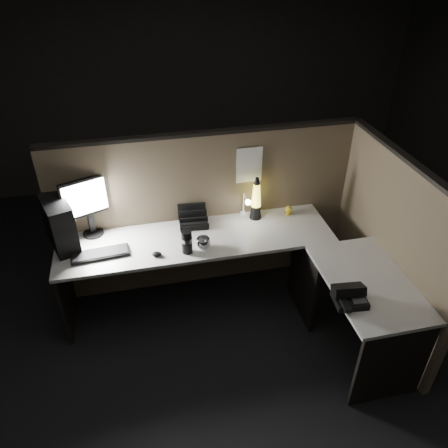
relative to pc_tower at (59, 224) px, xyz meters
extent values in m
plane|color=black|center=(1.22, -0.73, -0.94)|extent=(6.00, 6.00, 0.00)
plane|color=#282623|center=(1.22, 2.27, 0.41)|extent=(6.00, 0.00, 6.00)
cube|color=brown|center=(1.22, 0.20, -0.19)|extent=(2.66, 0.06, 1.50)
cube|color=brown|center=(2.55, -0.63, -0.19)|extent=(0.06, 1.66, 1.50)
cube|color=beige|center=(1.07, -0.13, -0.22)|extent=(2.30, 0.60, 0.03)
cube|color=beige|center=(2.22, -0.93, -0.22)|extent=(0.60, 1.00, 0.03)
cube|color=black|center=(-0.06, -0.13, -0.59)|extent=(0.03, 0.55, 0.70)
cube|color=black|center=(2.22, -1.41, -0.59)|extent=(0.55, 0.03, 0.70)
cube|color=black|center=(1.94, -0.43, -0.59)|extent=(0.03, 0.55, 0.70)
cube|color=black|center=(0.00, 0.00, 0.00)|extent=(0.30, 0.43, 0.42)
cylinder|color=black|center=(0.23, 0.11, -0.20)|extent=(0.17, 0.17, 0.01)
cube|color=black|center=(0.23, 0.13, -0.10)|extent=(0.06, 0.05, 0.19)
cube|color=black|center=(0.23, 0.12, 0.15)|extent=(0.39, 0.18, 0.33)
cube|color=white|center=(0.23, 0.10, 0.15)|extent=(0.33, 0.14, 0.28)
cube|color=black|center=(0.29, -0.20, -0.20)|extent=(0.46, 0.19, 0.02)
ellipsoid|color=black|center=(0.72, -0.30, -0.19)|extent=(0.09, 0.08, 0.03)
cube|color=silver|center=(1.54, 0.11, -0.19)|extent=(0.04, 0.05, 0.03)
cylinder|color=silver|center=(1.54, 0.11, -0.08)|extent=(0.01, 0.01, 0.20)
cylinder|color=silver|center=(1.54, 0.05, 0.02)|extent=(0.01, 0.13, 0.01)
sphere|color=white|center=(1.54, -0.03, 0.02)|extent=(0.05, 0.05, 0.05)
cube|color=black|center=(1.08, 0.08, -0.18)|extent=(0.26, 0.23, 0.05)
cube|color=black|center=(1.08, 0.04, -0.14)|extent=(0.24, 0.04, 0.09)
cube|color=black|center=(1.08, 0.15, -0.11)|extent=(0.24, 0.04, 0.17)
cone|color=black|center=(1.64, 0.06, -0.14)|extent=(0.11, 0.11, 0.13)
cone|color=yellow|center=(1.64, 0.06, 0.03)|extent=(0.09, 0.09, 0.21)
sphere|color=#916215|center=(1.64, 0.06, -0.04)|extent=(0.04, 0.04, 0.04)
sphere|color=#916215|center=(1.64, 0.06, 0.04)|extent=(0.03, 0.03, 0.03)
cone|color=black|center=(1.64, 0.06, 0.16)|extent=(0.05, 0.05, 0.06)
cylinder|color=black|center=(0.97, -0.31, -0.11)|extent=(0.09, 0.09, 0.20)
imported|color=#B6B6BD|center=(1.10, -0.28, -0.16)|extent=(0.13, 0.13, 0.09)
sphere|color=yellow|center=(1.94, 0.04, -0.15)|extent=(0.06, 0.06, 0.06)
cube|color=white|center=(1.59, 0.16, 0.27)|extent=(0.23, 0.00, 0.32)
cube|color=black|center=(1.98, -1.11, -0.18)|extent=(0.24, 0.21, 0.05)
cube|color=black|center=(1.98, -1.07, -0.13)|extent=(0.23, 0.15, 0.10)
cube|color=black|center=(1.91, -1.16, -0.16)|extent=(0.06, 0.16, 0.03)
cube|color=#3F3F42|center=(2.03, -1.14, -0.16)|extent=(0.10, 0.10, 0.00)
camera|label=1|loc=(0.66, -3.07, 1.94)|focal=35.00mm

